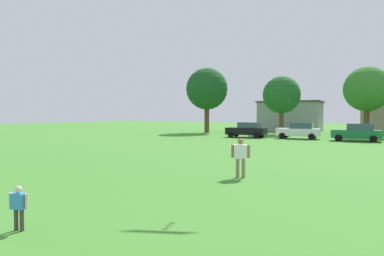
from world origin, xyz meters
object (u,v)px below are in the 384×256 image
(adult_bystander, at_px, (241,154))
(parked_car_white_1, at_px, (299,131))
(tree_left, at_px, (282,95))
(child_kite_flyer, at_px, (19,204))
(tree_far_left, at_px, (207,89))
(parked_car_green_2, at_px, (357,132))
(tree_center_left, at_px, (367,89))
(parked_car_black_0, at_px, (247,130))

(adult_bystander, distance_m, parked_car_white_1, 23.97)
(tree_left, bearing_deg, adult_bystander, -80.34)
(child_kite_flyer, relative_size, tree_far_left, 0.11)
(parked_car_green_2, bearing_deg, tree_center_left, -94.91)
(parked_car_black_0, distance_m, tree_left, 9.65)
(parked_car_black_0, xyz_separation_m, parked_car_green_2, (10.97, -0.44, 0.00))
(parked_car_white_1, relative_size, parked_car_green_2, 1.00)
(adult_bystander, relative_size, parked_car_white_1, 0.37)
(parked_car_green_2, height_order, tree_center_left, tree_center_left)
(tree_left, distance_m, tree_center_left, 9.86)
(tree_center_left, bearing_deg, adult_bystander, -97.92)
(child_kite_flyer, xyz_separation_m, tree_far_left, (-13.22, 38.67, 5.49))
(adult_bystander, relative_size, parked_car_black_0, 0.37)
(parked_car_white_1, distance_m, tree_far_left, 16.00)
(parked_car_white_1, relative_size, tree_far_left, 0.48)
(parked_car_black_0, height_order, parked_car_white_1, same)
(child_kite_flyer, height_order, parked_car_white_1, parked_car_white_1)
(parked_car_white_1, xyz_separation_m, parked_car_green_2, (5.49, -0.99, 0.00))
(child_kite_flyer, relative_size, parked_car_green_2, 0.23)
(parked_car_green_2, distance_m, tree_center_left, 10.12)
(child_kite_flyer, xyz_separation_m, tree_left, (-3.20, 40.00, 4.48))
(child_kite_flyer, distance_m, parked_car_white_1, 32.08)
(adult_bystander, bearing_deg, tree_center_left, 61.11)
(parked_car_green_2, height_order, tree_left, tree_left)
(tree_left, bearing_deg, parked_car_green_2, -44.46)
(child_kite_flyer, bearing_deg, parked_car_black_0, 85.33)
(parked_car_black_0, relative_size, tree_far_left, 0.48)
(tree_left, bearing_deg, parked_car_white_1, -65.60)
(parked_car_green_2, bearing_deg, tree_far_left, -21.62)
(adult_bystander, height_order, tree_far_left, tree_far_left)
(adult_bystander, distance_m, parked_car_black_0, 24.46)
(parked_car_black_0, relative_size, tree_center_left, 0.53)
(tree_far_left, bearing_deg, parked_car_black_0, -41.25)
(parked_car_white_1, bearing_deg, tree_center_left, -128.13)
(child_kite_flyer, height_order, adult_bystander, adult_bystander)
(child_kite_flyer, distance_m, adult_bystander, 8.49)
(parked_car_white_1, bearing_deg, parked_car_green_2, 169.79)
(parked_car_black_0, xyz_separation_m, tree_center_left, (11.74, 8.52, 4.63))
(parked_car_green_2, xyz_separation_m, tree_center_left, (0.77, 8.96, 4.63))
(adult_bystander, height_order, parked_car_green_2, parked_car_green_2)
(adult_bystander, distance_m, tree_far_left, 34.56)
(parked_car_black_0, relative_size, parked_car_white_1, 1.00)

